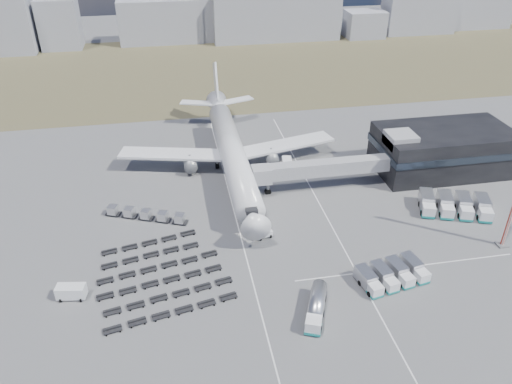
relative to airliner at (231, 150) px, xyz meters
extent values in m
plane|color=#565659|center=(0.00, -32.38, -5.29)|extent=(420.00, 420.00, 0.00)
cube|color=#454329|center=(0.00, 77.62, -5.29)|extent=(420.00, 90.00, 0.01)
cube|color=silver|center=(-2.00, -27.38, -5.29)|extent=(0.25, 110.00, 0.01)
cube|color=silver|center=(16.00, -27.38, -5.29)|extent=(0.25, 110.00, 0.01)
cube|color=silver|center=(25.00, -40.38, -5.29)|extent=(40.00, 0.25, 0.01)
cube|color=black|center=(48.00, -8.38, -0.29)|extent=(30.00, 16.00, 10.00)
cube|color=#262D38|center=(48.00, -8.38, 0.91)|extent=(30.40, 16.40, 1.60)
cube|color=#939399|center=(36.00, -10.38, 4.21)|extent=(6.00, 6.00, 3.00)
cube|color=#939399|center=(18.10, -11.88, -0.19)|extent=(29.80, 3.00, 3.00)
cube|color=#939399|center=(4.70, -12.38, -0.19)|extent=(4.00, 3.60, 3.40)
cylinder|color=slate|center=(6.20, -11.88, -2.74)|extent=(0.70, 0.70, 5.10)
cylinder|color=black|center=(6.20, -11.88, -4.84)|extent=(1.40, 0.90, 1.40)
cylinder|color=white|center=(0.00, -2.38, 0.01)|extent=(5.60, 48.00, 5.60)
cone|color=white|center=(0.00, -28.88, 0.01)|extent=(5.60, 5.00, 5.60)
cone|color=white|center=(0.00, 25.62, 0.81)|extent=(5.60, 8.00, 5.60)
cube|color=black|center=(0.00, -26.88, 0.81)|extent=(2.20, 2.00, 0.80)
cube|color=white|center=(-13.00, 2.62, -1.19)|extent=(25.59, 11.38, 0.50)
cube|color=white|center=(13.00, 2.62, -1.19)|extent=(25.59, 11.38, 0.50)
cylinder|color=slate|center=(-9.50, 0.62, -2.89)|extent=(3.00, 5.00, 3.00)
cylinder|color=slate|center=(9.50, 0.62, -2.89)|extent=(3.00, 5.00, 3.00)
cube|color=white|center=(-5.50, 27.62, 1.21)|extent=(9.49, 5.63, 0.35)
cube|color=white|center=(5.50, 27.62, 1.21)|extent=(9.49, 5.63, 0.35)
cube|color=white|center=(0.00, 28.62, 6.51)|extent=(0.50, 9.06, 11.45)
cylinder|color=slate|center=(0.00, -23.38, -4.04)|extent=(0.50, 0.50, 2.50)
cylinder|color=slate|center=(-3.20, 1.62, -4.04)|extent=(0.60, 0.60, 2.50)
cylinder|color=slate|center=(3.20, 1.62, -4.04)|extent=(0.60, 0.60, 2.50)
cylinder|color=black|center=(0.00, -23.38, -4.79)|extent=(0.50, 1.20, 1.20)
cube|color=#9799A5|center=(-53.63, 116.74, 4.48)|extent=(15.55, 12.00, 19.54)
cube|color=#9799A5|center=(-13.21, 118.44, 3.52)|extent=(34.59, 12.00, 17.62)
cube|color=#9799A5|center=(17.97, 119.24, 7.31)|extent=(31.30, 12.00, 25.20)
cube|color=#9799A5|center=(35.54, 113.58, 4.40)|extent=(54.29, 12.00, 19.38)
cube|color=#9799A5|center=(74.85, 111.42, 0.31)|extent=(16.53, 12.00, 11.20)
cube|color=#9799A5|center=(101.35, 114.56, 5.46)|extent=(31.73, 12.00, 21.50)
cube|color=#9799A5|center=(129.69, 119.39, 2.56)|extent=(37.42, 12.00, 15.69)
cube|color=white|center=(4.87, -51.70, -3.89)|extent=(3.05, 3.05, 2.23)
cube|color=#167F7D|center=(4.87, -51.70, -4.76)|extent=(3.18, 3.18, 0.48)
cylinder|color=silver|center=(6.72, -47.32, -3.45)|extent=(5.06, 7.64, 2.42)
cube|color=slate|center=(6.72, -47.32, -4.56)|extent=(4.97, 7.61, 0.34)
cylinder|color=black|center=(6.15, -48.66, -4.81)|extent=(2.74, 1.96, 1.07)
cube|color=white|center=(2.35, -27.16, -4.61)|extent=(3.25, 2.27, 1.37)
cube|color=white|center=(-31.20, -37.75, -4.08)|extent=(4.85, 2.77, 2.42)
cube|color=white|center=(12.59, -3.04, -3.82)|extent=(2.99, 5.77, 2.57)
cube|color=#167F7D|center=(12.59, -3.04, -4.88)|extent=(3.09, 5.87, 0.41)
cube|color=white|center=(16.85, -46.08, -4.14)|extent=(2.38, 2.31, 1.95)
cube|color=#167F7D|center=(16.85, -46.08, -4.89)|extent=(2.48, 2.41, 0.40)
cube|color=silver|center=(16.26, -43.03, -3.78)|extent=(2.87, 4.42, 2.31)
cube|color=white|center=(19.82, -45.51, -4.14)|extent=(2.38, 2.31, 1.95)
cube|color=#167F7D|center=(19.82, -45.51, -4.89)|extent=(2.48, 2.41, 0.40)
cube|color=silver|center=(19.23, -42.46, -3.78)|extent=(2.87, 4.42, 2.31)
cube|color=white|center=(22.78, -44.94, -4.14)|extent=(2.38, 2.31, 1.95)
cube|color=#167F7D|center=(22.78, -44.94, -4.89)|extent=(2.48, 2.41, 0.40)
cube|color=silver|center=(22.20, -41.89, -3.78)|extent=(2.87, 4.42, 2.31)
cube|color=white|center=(25.75, -44.37, -4.14)|extent=(2.38, 2.31, 1.95)
cube|color=#167F7D|center=(25.75, -44.37, -4.89)|extent=(2.48, 2.41, 0.40)
cube|color=silver|center=(25.16, -41.32, -3.78)|extent=(2.87, 4.42, 2.31)
cube|color=white|center=(35.99, -26.35, -3.91)|extent=(3.09, 3.02, 2.34)
cube|color=#167F7D|center=(35.99, -26.35, -4.81)|extent=(3.22, 3.16, 0.48)
cube|color=silver|center=(37.23, -22.83, -3.48)|extent=(4.03, 5.47, 2.77)
cube|color=white|center=(39.41, -27.54, -3.91)|extent=(3.09, 3.02, 2.34)
cube|color=#167F7D|center=(39.41, -27.54, -4.81)|extent=(3.22, 3.16, 0.48)
cube|color=silver|center=(40.64, -24.03, -3.48)|extent=(4.03, 5.47, 2.77)
cube|color=white|center=(42.83, -28.74, -3.91)|extent=(3.09, 3.02, 2.34)
cube|color=#167F7D|center=(42.83, -28.74, -4.81)|extent=(3.22, 3.16, 0.48)
cube|color=silver|center=(44.06, -25.22, -3.48)|extent=(4.03, 5.47, 2.77)
cube|color=white|center=(46.24, -29.94, -3.91)|extent=(3.09, 3.02, 2.34)
cube|color=#167F7D|center=(46.24, -29.94, -4.81)|extent=(3.22, 3.16, 0.48)
cube|color=silver|center=(47.47, -26.42, -3.48)|extent=(4.03, 5.47, 2.77)
cube|color=black|center=(-26.14, -14.38, -4.96)|extent=(3.34, 2.74, 0.20)
cube|color=silver|center=(-26.14, -14.38, -4.02)|extent=(2.32, 2.32, 1.66)
cube|color=black|center=(-22.87, -15.73, -4.96)|extent=(3.34, 2.74, 0.20)
cube|color=silver|center=(-22.87, -15.73, -4.02)|extent=(2.32, 2.32, 1.66)
cube|color=black|center=(-19.59, -17.09, -4.96)|extent=(3.34, 2.74, 0.20)
cube|color=silver|center=(-19.59, -17.09, -4.02)|extent=(2.32, 2.32, 1.66)
cube|color=black|center=(-16.32, -18.45, -4.96)|extent=(3.34, 2.74, 0.20)
cube|color=silver|center=(-16.32, -18.45, -4.02)|extent=(2.32, 2.32, 1.66)
cube|color=black|center=(-13.05, -19.81, -4.96)|extent=(3.34, 2.74, 0.20)
cube|color=silver|center=(-13.05, -19.81, -4.02)|extent=(2.32, 2.32, 1.66)
cube|color=black|center=(-15.48, -44.23, -4.96)|extent=(21.78, 5.94, 0.66)
cube|color=black|center=(-16.28, -40.47, -4.96)|extent=(21.78, 5.94, 0.66)
cube|color=black|center=(-17.09, -36.71, -4.96)|extent=(21.78, 5.94, 0.66)
cube|color=black|center=(-17.89, -32.95, -4.96)|extent=(21.78, 5.94, 0.66)
cube|color=black|center=(-18.70, -29.19, -4.96)|extent=(18.20, 5.18, 0.66)
cube|color=black|center=(-19.50, -25.43, -4.96)|extent=(18.20, 5.18, 0.66)
cube|color=#565659|center=(45.05, -37.68, -5.15)|extent=(1.92, 1.92, 0.29)
camera|label=1|loc=(-12.96, -101.85, 50.96)|focal=35.00mm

